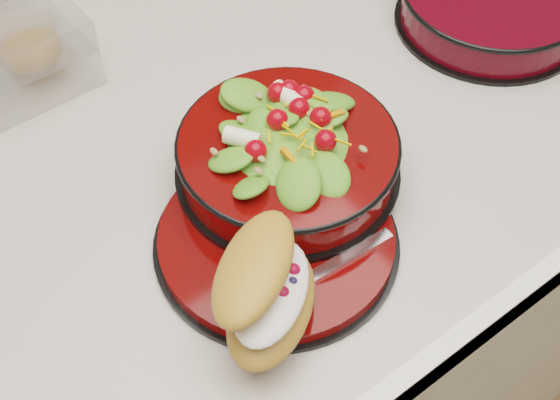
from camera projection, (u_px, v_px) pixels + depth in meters
island_counter at (325, 270)px, 1.33m from camera, size 1.24×0.74×0.90m
dinner_plate at (278, 239)px, 0.81m from camera, size 0.26×0.26×0.02m
salad_bowl at (288, 149)px, 0.83m from camera, size 0.25×0.25×0.10m
croissant at (267, 289)px, 0.71m from camera, size 0.16×0.16×0.08m
fork at (316, 274)px, 0.77m from camera, size 0.17×0.03×0.00m
extra_bowl at (492, 5)px, 1.03m from camera, size 0.25×0.25×0.05m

